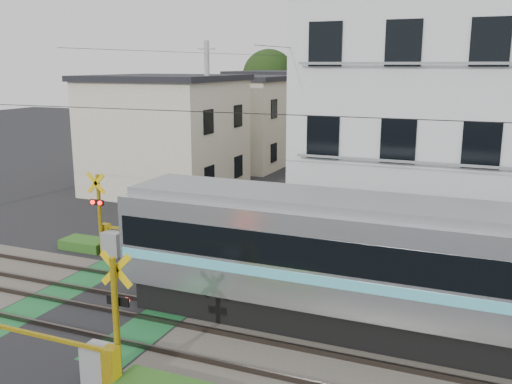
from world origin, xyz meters
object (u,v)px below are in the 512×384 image
at_px(crossing_signal_near, 101,356).
at_px(pedestrian, 371,147).
at_px(crossing_signal_far, 111,237).
at_px(apartment_block, 450,126).

bearing_deg(crossing_signal_near, pedestrian, 91.61).
height_order(crossing_signal_near, crossing_signal_far, same).
height_order(apartment_block, pedestrian, apartment_block).
distance_m(crossing_signal_near, pedestrian, 32.96).
bearing_deg(pedestrian, apartment_block, 97.17).
bearing_deg(pedestrian, crossing_signal_far, 68.71).
distance_m(crossing_signal_far, apartment_block, 13.14).
xyz_separation_m(crossing_signal_near, apartment_block, (5.91, 13.15, 3.94)).
bearing_deg(apartment_block, crossing_signal_near, -114.22).
relative_size(crossing_signal_near, apartment_block, 0.46).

